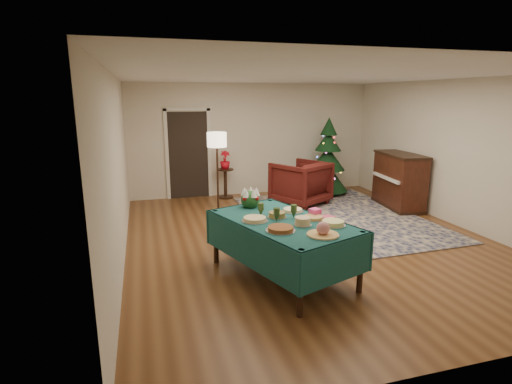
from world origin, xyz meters
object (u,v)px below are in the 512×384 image
object	(u,v)px
gift_box	(315,213)
side_table	(225,184)
christmas_tree	(328,160)
piano	(399,181)
potted_plant	(225,164)
armchair	(301,181)
buffet_table	(283,232)
floor_lamp	(217,145)

from	to	relation	value
gift_box	side_table	bearing A→B (deg)	94.39
christmas_tree	piano	distance (m)	1.86
piano	side_table	bearing A→B (deg)	151.67
gift_box	potted_plant	size ratio (longest dim) A/B	0.30
armchair	christmas_tree	size ratio (longest dim) A/B	0.57
buffet_table	potted_plant	size ratio (longest dim) A/B	5.41
buffet_table	gift_box	world-z (taller)	gift_box
side_table	armchair	bearing A→B (deg)	-34.59
floor_lamp	christmas_tree	size ratio (longest dim) A/B	0.88
gift_box	floor_lamp	distance (m)	3.50
buffet_table	armchair	xyz separation A→B (m)	(1.65, 3.42, -0.09)
piano	armchair	bearing A→B (deg)	157.04
side_table	potted_plant	world-z (taller)	potted_plant
buffet_table	floor_lamp	bearing A→B (deg)	93.76
buffet_table	armchair	world-z (taller)	armchair
potted_plant	armchair	bearing A→B (deg)	-34.59
buffet_table	armchair	bearing A→B (deg)	64.22
armchair	potted_plant	distance (m)	1.85
gift_box	side_table	size ratio (longest dim) A/B	0.18
armchair	christmas_tree	world-z (taller)	christmas_tree
buffet_table	piano	size ratio (longest dim) A/B	1.59
gift_box	armchair	world-z (taller)	armchair
armchair	floor_lamp	size ratio (longest dim) A/B	0.65
gift_box	side_table	distance (m)	4.45
christmas_tree	buffet_table	bearing A→B (deg)	-122.59
potted_plant	gift_box	bearing A→B (deg)	-85.61
gift_box	buffet_table	bearing A→B (deg)	-173.56
side_table	christmas_tree	xyz separation A→B (m)	(2.52, -0.29, 0.51)
armchair	piano	bearing A→B (deg)	128.03
side_table	christmas_tree	world-z (taller)	christmas_tree
armchair	side_table	bearing A→B (deg)	-63.59
floor_lamp	buffet_table	bearing A→B (deg)	-86.24
gift_box	christmas_tree	distance (m)	4.66
buffet_table	side_table	world-z (taller)	buffet_table
floor_lamp	piano	xyz separation A→B (m)	(3.84, -0.85, -0.83)
floor_lamp	christmas_tree	bearing A→B (deg)	14.27
armchair	christmas_tree	bearing A→B (deg)	-172.51
armchair	potted_plant	xyz separation A→B (m)	(-1.51, 1.04, 0.29)
floor_lamp	side_table	size ratio (longest dim) A/B	2.35
gift_box	floor_lamp	world-z (taller)	floor_lamp
gift_box	armchair	size ratio (longest dim) A/B	0.12
armchair	christmas_tree	distance (m)	1.30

